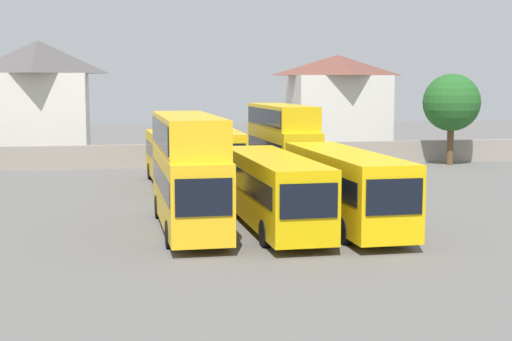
% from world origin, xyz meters
% --- Properties ---
extents(ground, '(140.00, 140.00, 0.00)m').
position_xyz_m(ground, '(0.00, 18.00, 0.00)').
color(ground, '#605E5B').
extents(depot_boundary_wall, '(56.00, 0.50, 1.80)m').
position_xyz_m(depot_boundary_wall, '(0.00, 25.12, 0.90)').
color(depot_boundary_wall, gray).
rests_on(depot_boundary_wall, ground).
extents(bus_1, '(2.65, 10.93, 5.08)m').
position_xyz_m(bus_1, '(-3.55, 0.19, 2.86)').
color(bus_1, yellow).
rests_on(bus_1, ground).
extents(bus_2, '(2.86, 11.61, 3.26)m').
position_xyz_m(bus_2, '(0.20, -0.21, 1.87)').
color(bus_2, '#E3B40A').
rests_on(bus_2, ground).
extents(bus_3, '(2.87, 11.90, 3.40)m').
position_xyz_m(bus_3, '(3.47, -0.21, 1.95)').
color(bus_3, yellow).
rests_on(bus_3, ground).
extents(bus_4, '(3.06, 11.46, 3.27)m').
position_xyz_m(bus_4, '(-3.20, 14.79, 1.87)').
color(bus_4, '#EBB10E').
rests_on(bus_4, ground).
extents(bus_5, '(2.82, 10.77, 3.51)m').
position_xyz_m(bus_5, '(-0.39, 15.40, 2.00)').
color(bus_5, yellow).
rests_on(bus_5, ground).
extents(bus_6, '(2.82, 10.56, 5.07)m').
position_xyz_m(bus_6, '(3.88, 14.98, 2.85)').
color(bus_6, gold).
rests_on(bus_6, ground).
extents(house_terrace_left, '(8.24, 7.97, 9.99)m').
position_xyz_m(house_terrace_left, '(-13.08, 32.41, 5.10)').
color(house_terrace_left, silver).
rests_on(house_terrace_left, ground).
extents(house_terrace_centre, '(8.70, 6.94, 8.97)m').
position_xyz_m(house_terrace_centre, '(12.72, 32.48, 4.56)').
color(house_terrace_centre, silver).
rests_on(house_terrace_centre, ground).
extents(tree_behind_wall, '(4.53, 4.53, 7.22)m').
position_xyz_m(tree_behind_wall, '(19.33, 23.12, 4.92)').
color(tree_behind_wall, brown).
rests_on(tree_behind_wall, ground).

